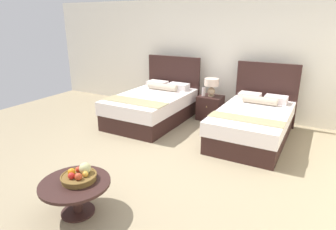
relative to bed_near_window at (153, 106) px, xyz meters
The scene contains 9 objects.
ground_plane 2.06m from the bed_near_window, 57.39° to the right, with size 9.78×9.61×0.02m, color gray.
wall_back 1.95m from the bed_near_window, 49.81° to the left, with size 9.78×0.12×2.61m, color white.
bed_near_window is the anchor object (origin of this frame).
bed_near_corner 2.19m from the bed_near_window, ahead, with size 1.28×2.12×1.32m.
nightstand 1.29m from the bed_near_window, 33.59° to the left, with size 0.53×0.47×0.53m.
table_lamp 1.38m from the bed_near_window, 34.33° to the left, with size 0.32×0.32×0.40m.
vase 1.17m from the bed_near_window, 36.32° to the left, with size 0.08×0.08×0.19m.
coffee_table 3.33m from the bed_near_window, 74.29° to the right, with size 0.80×0.80×0.41m.
fruit_bowl 3.28m from the bed_near_window, 73.71° to the right, with size 0.41×0.41×0.19m.
Camera 1 is at (2.11, -3.52, 2.18)m, focal length 30.86 mm.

